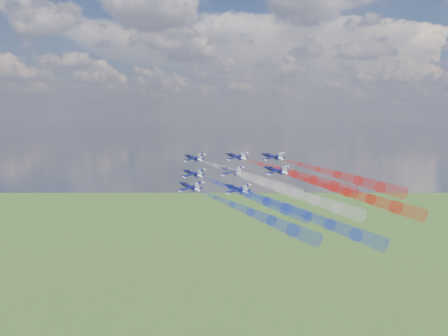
% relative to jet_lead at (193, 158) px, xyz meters
% --- Properties ---
extents(jet_lead, '(15.31, 14.64, 7.04)m').
position_rel_jet_lead_xyz_m(jet_lead, '(0.00, 0.00, 0.00)').
color(jet_lead, black).
extents(trail_lead, '(44.37, 26.90, 11.58)m').
position_rel_jet_lead_xyz_m(trail_lead, '(25.87, -13.67, -4.13)').
color(trail_lead, white).
extents(jet_inner_left, '(15.31, 14.64, 7.04)m').
position_rel_jet_lead_xyz_m(jet_inner_left, '(5.03, -11.05, -4.59)').
color(jet_inner_left, black).
extents(trail_inner_left, '(44.37, 26.90, 11.58)m').
position_rel_jet_lead_xyz_m(trail_inner_left, '(30.90, -24.72, -8.71)').
color(trail_inner_left, '#1A31DF').
extents(jet_inner_right, '(15.31, 14.64, 7.04)m').
position_rel_jet_lead_xyz_m(jet_inner_right, '(15.58, 4.81, 0.65)').
color(jet_inner_right, black).
extents(trail_inner_right, '(44.37, 26.90, 11.58)m').
position_rel_jet_lead_xyz_m(trail_inner_right, '(41.45, -8.87, -3.48)').
color(trail_inner_right, red).
extents(jet_outer_left, '(15.31, 14.64, 7.04)m').
position_rel_jet_lead_xyz_m(jet_outer_left, '(10.48, -24.65, -7.30)').
color(jet_outer_left, black).
extents(trail_outer_left, '(44.37, 26.90, 11.58)m').
position_rel_jet_lead_xyz_m(trail_outer_left, '(36.35, -38.32, -11.43)').
color(trail_outer_left, '#1A31DF').
extents(jet_center_third, '(15.31, 14.64, 7.04)m').
position_rel_jet_lead_xyz_m(jet_center_third, '(19.33, -10.02, -3.31)').
color(jet_center_third, black).
extents(trail_center_third, '(44.37, 26.90, 11.58)m').
position_rel_jet_lead_xyz_m(trail_center_third, '(45.20, -23.70, -7.44)').
color(trail_center_third, white).
extents(jet_outer_right, '(15.31, 14.64, 7.04)m').
position_rel_jet_lead_xyz_m(jet_outer_right, '(29.33, 6.84, 0.85)').
color(jet_outer_right, black).
extents(trail_outer_right, '(44.37, 26.90, 11.58)m').
position_rel_jet_lead_xyz_m(trail_outer_right, '(55.20, -6.84, -3.27)').
color(trail_outer_right, red).
extents(jet_rear_left, '(15.31, 14.64, 7.04)m').
position_rel_jet_lead_xyz_m(jet_rear_left, '(25.92, -22.00, -7.55)').
color(jet_rear_left, black).
extents(trail_rear_left, '(44.37, 26.90, 11.58)m').
position_rel_jet_lead_xyz_m(trail_rear_left, '(51.79, -35.67, -11.68)').
color(trail_rear_left, '#1A31DF').
extents(jet_rear_right, '(15.31, 14.64, 7.04)m').
position_rel_jet_lead_xyz_m(jet_rear_right, '(34.49, -6.79, -2.70)').
color(jet_rear_right, black).
extents(trail_rear_right, '(44.37, 26.90, 11.58)m').
position_rel_jet_lead_xyz_m(trail_rear_right, '(60.36, -20.47, -6.82)').
color(trail_rear_right, red).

